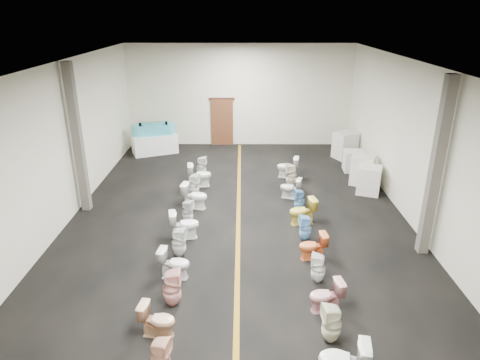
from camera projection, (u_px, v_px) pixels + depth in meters
The scene contains 37 objects.
floor at pixel (238, 224), 12.48m from camera, with size 16.00×16.00×0.00m, color black.
ceiling at pixel (238, 65), 10.81m from camera, with size 16.00×16.00×0.00m, color black.
wall_back at pixel (240, 96), 19.08m from camera, with size 10.00×10.00×0.00m, color beige.
wall_left at pixel (55, 150), 11.66m from camera, with size 16.00×16.00×0.00m, color beige.
wall_right at pixel (422, 150), 11.62m from camera, with size 16.00×16.00×0.00m, color beige.
aisle_stripe at pixel (238, 224), 12.48m from camera, with size 0.12×15.60×0.01m, color #845B13.
back_door at pixel (222, 122), 19.47m from camera, with size 1.00×0.10×2.10m, color #562D19.
door_frame at pixel (222, 99), 19.08m from camera, with size 1.15×0.08×0.10m, color #331C11.
column_left at pixel (78, 140), 12.59m from camera, with size 0.25×0.25×4.50m, color #59544C.
column_right at pixel (436, 170), 10.23m from camera, with size 0.25×0.25×4.50m, color #59544C.
display_table at pixel (155, 144), 18.54m from camera, with size 1.86×0.93×0.83m, color white.
bathtub at pixel (154, 129), 18.29m from camera, with size 1.82×0.95×0.55m.
appliance_crate_a at pixel (369, 180), 14.42m from camera, with size 0.73×0.73×0.94m, color silver.
appliance_crate_b at pixel (363, 170), 15.18m from camera, with size 0.76×0.76×1.05m, color silver.
appliance_crate_c at pixel (353, 161), 16.46m from camera, with size 0.70×0.70×0.80m, color silver.
appliance_crate_d at pixel (345, 146), 17.80m from camera, with size 0.78×0.78×1.11m, color beige.
toilet_left_1 at pixel (161, 357), 7.19m from camera, with size 0.33×0.34×0.74m, color #EBAF92.
toilet_left_2 at pixel (158, 320), 8.08m from camera, with size 0.39×0.68×0.70m, color #E2AD83.
toilet_left_3 at pixel (172, 288), 8.89m from camera, with size 0.38×0.39×0.85m, color #E6A79F.
toilet_left_4 at pixel (174, 263), 9.85m from camera, with size 0.41×0.72×0.74m, color silver.
toilet_left_5 at pixel (179, 242), 10.70m from camera, with size 0.35×0.36×0.79m, color silver.
toilet_left_6 at pixel (184, 225), 11.56m from camera, with size 0.45×0.79×0.81m, color white.
toilet_left_7 at pixel (188, 211), 12.42m from camera, with size 0.32×0.33×0.72m, color silver.
toilet_left_8 at pixel (195, 196), 13.34m from camera, with size 0.45×0.80×0.81m, color white.
toilet_left_9 at pixel (194, 185), 14.20m from camera, with size 0.35×0.36×0.78m, color silver.
toilet_left_10 at pixel (200, 175), 15.01m from camera, with size 0.47×0.82×0.83m, color white.
toilet_left_11 at pixel (202, 167), 15.90m from camera, with size 0.35×0.36×0.78m, color silver.
toilet_right_2 at pixel (332, 323), 7.91m from camera, with size 0.36×0.37×0.81m, color beige.
toilet_right_3 at pixel (326, 296), 8.75m from camera, with size 0.40×0.69×0.71m, color pink.
toilet_right_4 at pixel (318, 268), 9.68m from camera, with size 0.33×0.33×0.73m, color white.
toilet_right_5 at pixel (313, 246), 10.60m from camera, with size 0.39×0.69×0.70m, color orange.
toilet_right_6 at pixel (305, 228), 11.46m from camera, with size 0.33×0.34×0.73m, color #7FBDF0.
toilet_right_7 at pixel (302, 211), 12.34m from camera, with size 0.44×0.77×0.79m, color #DFC646.
toilet_right_8 at pixel (299, 200), 13.19m from camera, with size 0.31×0.32×0.70m, color #609ACB.
toilet_right_9 at pixel (291, 188), 14.06m from camera, with size 0.40×0.70×0.71m, color silver.
toilet_right_10 at pixel (291, 175), 14.97m from camera, with size 0.38×0.39×0.84m, color beige.
toilet_right_11 at pixel (288, 167), 15.80m from camera, with size 0.45×0.79×0.81m, color white.
Camera 1 is at (0.10, -11.12, 5.80)m, focal length 32.00 mm.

